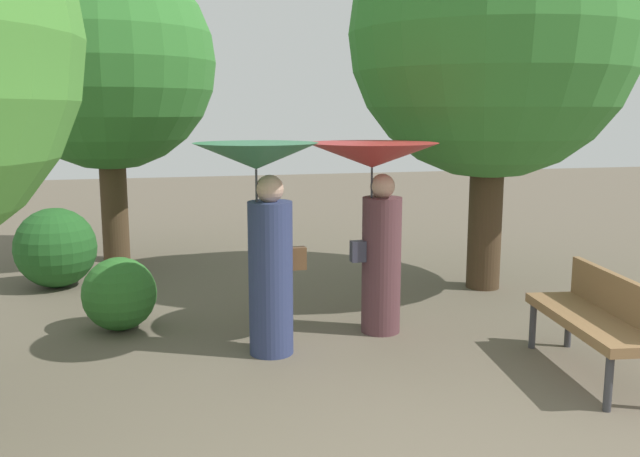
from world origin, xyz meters
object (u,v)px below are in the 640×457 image
object	(u,v)px
person_right	(375,194)
tree_near_right	(494,11)
tree_mid_left	(106,44)
park_bench	(598,315)
person_left	(263,212)

from	to	relation	value
person_right	tree_near_right	xyz separation A→B (m)	(1.85, 1.32, 1.92)
tree_near_right	tree_mid_left	world-z (taller)	tree_near_right
tree_near_right	tree_mid_left	size ratio (longest dim) A/B	1.08
person_right	park_bench	bearing A→B (deg)	-143.82
person_left	park_bench	world-z (taller)	person_left
person_left	tree_mid_left	size ratio (longest dim) A/B	0.39
park_bench	tree_near_right	bearing A→B (deg)	179.54
park_bench	tree_near_right	world-z (taller)	tree_near_right
park_bench	tree_mid_left	xyz separation A→B (m)	(-4.00, 5.51, 2.55)
person_right	park_bench	world-z (taller)	person_right
person_left	tree_mid_left	world-z (taller)	tree_mid_left
park_bench	tree_mid_left	bearing A→B (deg)	-135.66
person_left	tree_mid_left	xyz separation A→B (m)	(-1.45, 4.37, 1.78)
person_left	tree_near_right	distance (m)	3.95
person_right	tree_mid_left	bearing A→B (deg)	25.09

